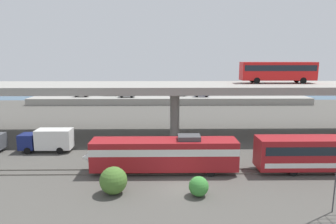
# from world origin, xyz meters

# --- Properties ---
(ground_plane) EXTENTS (260.00, 260.00, 0.00)m
(ground_plane) POSITION_xyz_m (0.00, 0.00, 0.00)
(ground_plane) COLOR #4C4944
(rail_strip_near) EXTENTS (110.00, 0.12, 0.12)m
(rail_strip_near) POSITION_xyz_m (0.00, 3.30, 0.06)
(rail_strip_near) COLOR #59544C
(rail_strip_near) RESTS_ON ground_plane
(rail_strip_far) EXTENTS (110.00, 0.12, 0.12)m
(rail_strip_far) POSITION_xyz_m (0.00, 4.70, 0.06)
(rail_strip_far) COLOR #59544C
(rail_strip_far) RESTS_ON ground_plane
(train_locomotive) EXTENTS (16.89, 3.04, 4.18)m
(train_locomotive) POSITION_xyz_m (-2.51, 4.00, 2.19)
(train_locomotive) COLOR maroon
(train_locomotive) RESTS_ON ground_plane
(highway_overpass) EXTENTS (96.00, 11.74, 8.29)m
(highway_overpass) POSITION_xyz_m (0.00, 20.00, 7.57)
(highway_overpass) COLOR gray
(highway_overpass) RESTS_ON ground_plane
(transit_bus_on_overpass) EXTENTS (12.00, 2.68, 3.40)m
(transit_bus_on_overpass) POSITION_xyz_m (16.80, 21.50, 10.35)
(transit_bus_on_overpass) COLOR red
(transit_bus_on_overpass) RESTS_ON highway_overpass
(service_truck_west) EXTENTS (6.80, 2.46, 3.04)m
(service_truck_west) POSITION_xyz_m (-17.26, 11.59, 1.64)
(service_truck_west) COLOR navy
(service_truck_west) RESTS_ON ground_plane
(pier_parking_lot) EXTENTS (75.19, 10.54, 1.79)m
(pier_parking_lot) POSITION_xyz_m (0.00, 55.00, 0.90)
(pier_parking_lot) COLOR gray
(pier_parking_lot) RESTS_ON ground_plane
(parked_car_0) EXTENTS (4.07, 1.87, 1.50)m
(parked_car_0) POSITION_xyz_m (-24.06, 53.93, 2.56)
(parked_car_0) COLOR black
(parked_car_0) RESTS_ON pier_parking_lot
(parked_car_1) EXTENTS (4.24, 1.84, 1.50)m
(parked_car_1) POSITION_xyz_m (-11.57, 52.42, 2.56)
(parked_car_1) COLOR #515459
(parked_car_1) RESTS_ON pier_parking_lot
(parked_car_2) EXTENTS (4.16, 1.84, 1.50)m
(parked_car_2) POSITION_xyz_m (8.36, 53.29, 2.56)
(parked_car_2) COLOR navy
(parked_car_2) RESTS_ON pier_parking_lot
(parked_car_3) EXTENTS (4.48, 1.83, 1.50)m
(parked_car_3) POSITION_xyz_m (2.41, 55.36, 2.56)
(parked_car_3) COLOR black
(parked_car_3) RESTS_ON pier_parking_lot
(parked_car_4) EXTENTS (4.12, 1.90, 1.50)m
(parked_car_4) POSITION_xyz_m (-16.28, 56.25, 2.56)
(parked_car_4) COLOR #0C4C26
(parked_car_4) RESTS_ON pier_parking_lot
(harbor_water) EXTENTS (140.00, 36.00, 0.01)m
(harbor_water) POSITION_xyz_m (0.00, 78.00, 0.00)
(harbor_water) COLOR #385B7A
(harbor_water) RESTS_ON ground_plane
(shrub_left) EXTENTS (2.56, 2.56, 2.56)m
(shrub_left) POSITION_xyz_m (-6.43, -1.20, 1.28)
(shrub_left) COLOR #466E2C
(shrub_left) RESTS_ON ground_plane
(shrub_right) EXTENTS (1.83, 1.83, 1.83)m
(shrub_right) POSITION_xyz_m (1.41, -1.78, 0.92)
(shrub_right) COLOR #3A8535
(shrub_right) RESTS_ON ground_plane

